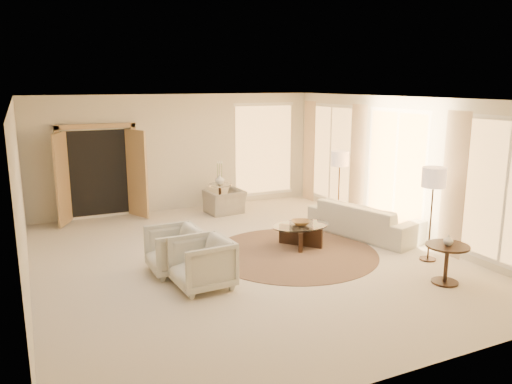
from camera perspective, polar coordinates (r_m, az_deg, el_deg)
name	(u,v)px	position (r m, az deg, el deg)	size (l,w,h in m)	color
room	(245,182)	(8.57, -1.29, 1.18)	(7.04, 8.04, 2.83)	beige
windows_right	(398,169)	(10.51, 15.96, 2.53)	(0.10, 6.40, 2.40)	#F3B461
window_back_corner	(264,150)	(13.07, 0.93, 4.86)	(1.70, 0.10, 2.40)	#F3B461
curtains_right	(369,165)	(11.17, 12.74, 3.00)	(0.06, 5.20, 2.60)	#D2B591
french_doors	(99,173)	(11.78, -17.47, 2.05)	(1.95, 0.66, 2.16)	tan
area_rug	(293,253)	(9.25, 4.29, -6.95)	(3.08, 3.08, 0.01)	#3C281D
sofa	(365,219)	(10.42, 12.30, -3.05)	(2.33, 0.91, 0.68)	beige
armchair_left	(174,248)	(8.32, -9.35, -6.30)	(0.82, 0.77, 0.84)	beige
armchair_right	(202,261)	(7.66, -6.21, -7.82)	(0.83, 0.78, 0.85)	beige
accent_chair	(225,198)	(11.92, -3.60, -0.68)	(0.85, 0.55, 0.75)	gray
coffee_table	(301,233)	(9.58, 5.12, -4.66)	(1.25, 1.25, 0.42)	black
end_table	(447,257)	(8.31, 20.97, -6.97)	(0.66, 0.66, 0.62)	black
side_table	(220,195)	(12.16, -4.13, -0.31)	(0.57, 0.57, 0.66)	#32221A
floor_lamp_near	(340,162)	(11.17, 9.55, 3.42)	(0.39, 0.39, 1.59)	#32221A
floor_lamp_far	(434,182)	(9.04, 19.64, 1.12)	(0.40, 0.40, 1.66)	#32221A
bowl	(301,223)	(9.52, 5.15, -3.51)	(0.35, 0.35, 0.09)	brown
end_vase	(448,240)	(8.23, 21.11, -5.18)	(0.15, 0.15, 0.16)	silver
side_vase	(220,180)	(12.08, -4.16, 1.43)	(0.23, 0.23, 0.24)	silver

